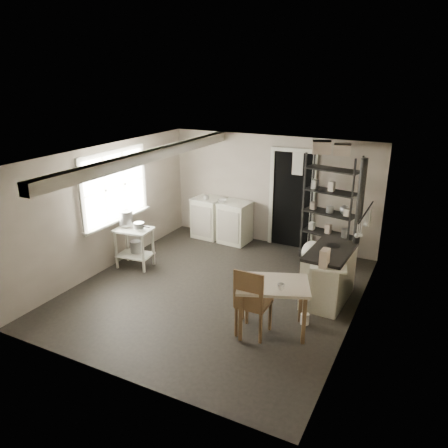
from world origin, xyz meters
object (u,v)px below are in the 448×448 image
at_px(work_table, 272,307).
at_px(flour_sack, 312,253).
at_px(base_cabinets, 221,219).
at_px(shelf_rack, 329,214).
at_px(prep_table, 135,247).
at_px(stockpot, 126,218).
at_px(chair, 254,303).
at_px(stove, 329,275).

relative_size(work_table, flour_sack, 2.02).
bearing_deg(base_cabinets, shelf_rack, 1.49).
distance_m(prep_table, stockpot, 0.57).
distance_m(base_cabinets, shelf_rack, 2.41).
distance_m(prep_table, work_table, 3.21).
bearing_deg(chair, prep_table, 159.91).
height_order(base_cabinets, flour_sack, base_cabinets).
height_order(prep_table, stove, stove).
bearing_deg(work_table, base_cabinets, 128.41).
bearing_deg(stockpot, work_table, -15.34).
bearing_deg(stockpot, flour_sack, 26.38).
relative_size(prep_table, chair, 0.73).
bearing_deg(chair, shelf_rack, 84.78).
distance_m(base_cabinets, flour_sack, 2.23).
bearing_deg(stockpot, chair, -19.26).
xyz_separation_m(prep_table, base_cabinets, (0.79, 2.02, 0.06)).
xyz_separation_m(stove, flour_sack, (-0.60, 1.20, -0.20)).
bearing_deg(flour_sack, stockpot, -153.62).
bearing_deg(chair, stockpot, 160.66).
xyz_separation_m(base_cabinets, chair, (2.09, -3.06, 0.02)).
distance_m(shelf_rack, flour_sack, 0.82).
height_order(shelf_rack, stove, shelf_rack).
bearing_deg(stove, work_table, -108.59).
distance_m(prep_table, flour_sack, 3.36).
bearing_deg(stove, base_cabinets, 152.03).
relative_size(stockpot, chair, 0.27).
bearing_deg(base_cabinets, prep_table, -107.95).
height_order(stove, flour_sack, stove).
bearing_deg(flour_sack, prep_table, -152.06).
bearing_deg(base_cabinets, stockpot, -112.23).
bearing_deg(stove, stockpot, -171.94).
bearing_deg(work_table, flour_sack, 92.79).
xyz_separation_m(shelf_rack, work_table, (-0.06, -2.81, -0.57)).
height_order(stockpot, work_table, stockpot).
xyz_separation_m(prep_table, work_table, (3.08, -0.88, -0.02)).
distance_m(prep_table, base_cabinets, 2.17).
relative_size(stove, flour_sack, 2.26).
xyz_separation_m(stockpot, stove, (3.74, 0.35, -0.50)).
relative_size(shelf_rack, flour_sack, 4.27).
distance_m(stove, flour_sack, 1.36).
height_order(stockpot, stove, stockpot).
bearing_deg(work_table, shelf_rack, 88.70).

